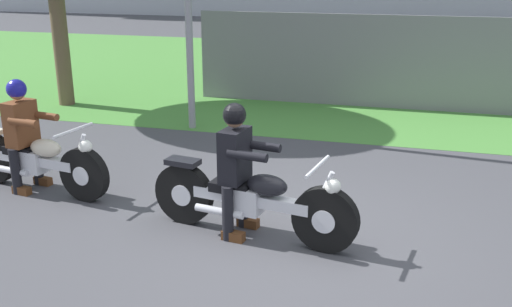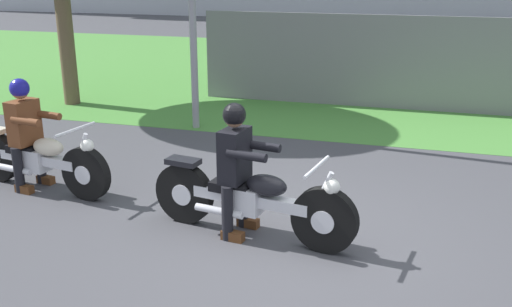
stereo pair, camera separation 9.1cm
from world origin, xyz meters
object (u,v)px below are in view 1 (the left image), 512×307
motorcycle_lead (251,200)px  rider_follow (22,126)px  rider_lead (237,159)px  motorcycle_follow (37,161)px

motorcycle_lead → rider_follow: bearing=179.3°
rider_lead → motorcycle_follow: size_ratio=0.66×
rider_follow → motorcycle_follow: bearing=-0.8°
motorcycle_follow → rider_lead: bearing=-0.7°
rider_follow → rider_lead: bearing=-0.7°
rider_lead → motorcycle_follow: 2.83m
motorcycle_lead → motorcycle_follow: (-2.92, 0.52, -0.01)m
motorcycle_lead → rider_follow: 3.16m
motorcycle_lead → motorcycle_follow: size_ratio=1.07×
motorcycle_follow → rider_follow: size_ratio=1.52×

